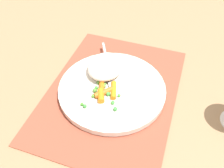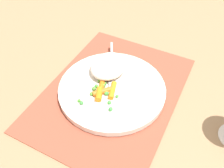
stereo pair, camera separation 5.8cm
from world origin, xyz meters
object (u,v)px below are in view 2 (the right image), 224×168
at_px(plate, 112,89).
at_px(carrot_portion, 104,91).
at_px(fork, 112,73).
at_px(rice_mound, 108,66).

bearing_deg(plate, carrot_portion, -17.78).
height_order(carrot_portion, fork, carrot_portion).
bearing_deg(fork, carrot_portion, 11.31).
bearing_deg(plate, fork, -152.46).
distance_m(plate, rice_mound, 0.06).
bearing_deg(rice_mound, fork, 67.35).
xyz_separation_m(plate, carrot_portion, (0.02, -0.01, 0.01)).
distance_m(plate, fork, 0.05).
distance_m(rice_mound, carrot_portion, 0.08).
distance_m(rice_mound, fork, 0.02).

